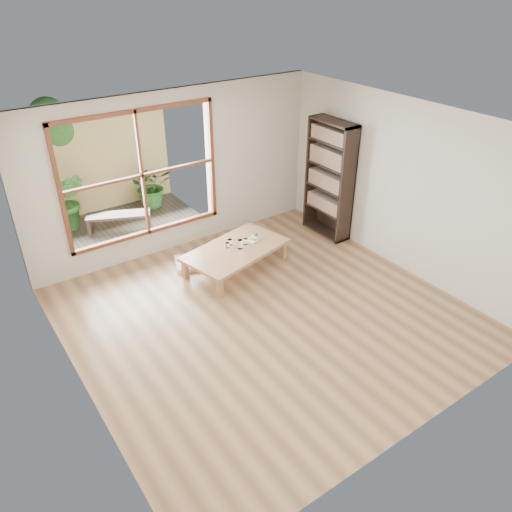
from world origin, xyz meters
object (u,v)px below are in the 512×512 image
at_px(bookshelf, 330,179).
at_px(garden_bench, 119,217).
at_px(low_table, 236,251).
at_px(food_tray, 254,238).

xyz_separation_m(bookshelf, garden_bench, (-3.05, 2.08, -0.69)).
xyz_separation_m(low_table, bookshelf, (1.99, 0.11, 0.70)).
bearing_deg(low_table, food_tray, -1.61).
relative_size(low_table, garden_bench, 1.58).
bearing_deg(garden_bench, low_table, -39.77).
bearing_deg(low_table, bookshelf, -10.35).
bearing_deg(bookshelf, food_tray, -179.23).
height_order(bookshelf, food_tray, bookshelf).
bearing_deg(food_tray, bookshelf, -15.62).
relative_size(low_table, food_tray, 5.95).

